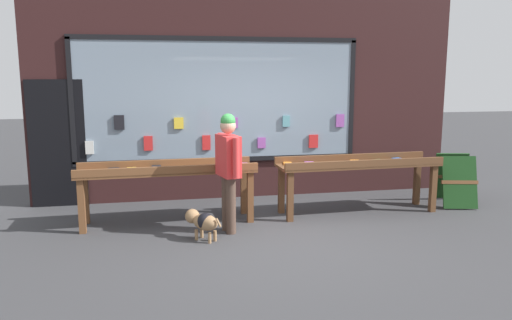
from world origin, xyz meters
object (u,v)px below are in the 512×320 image
Objects in this scene: sandwich_board_sign at (454,179)px; person_browsing at (228,164)px; display_table_left at (167,175)px; display_table_right at (358,168)px; small_dog at (203,221)px.

person_browsing is at bearing -156.12° from sandwich_board_sign.
display_table_left is 2.97m from display_table_right.
sandwich_board_sign is at bearing -92.36° from person_browsing.
display_table_left is at bearing -165.14° from sandwich_board_sign.
display_table_right is 1.83m from sandwich_board_sign.
small_dog is at bearing 112.71° from person_browsing.
small_dog is 4.46m from sandwich_board_sign.
display_table_left reaches higher than display_table_right.
display_table_left is 5.37× the size of small_dog.
sandwich_board_sign is (3.95, 0.76, -0.53)m from person_browsing.
display_table_right is 5.37× the size of small_dog.
person_browsing is (0.82, -0.60, 0.24)m from display_table_left.
display_table_right is 2.73m from small_dog.
display_table_left is at bearing -179.97° from display_table_right.
person_browsing reaches higher than display_table_left.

